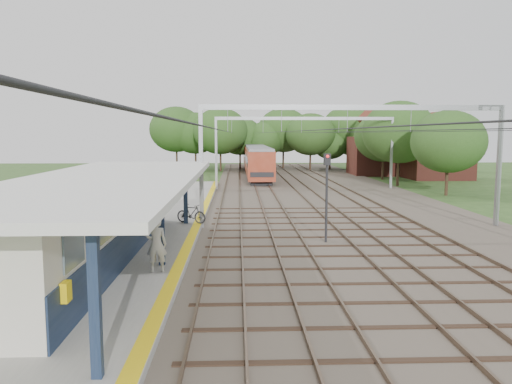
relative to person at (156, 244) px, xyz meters
name	(u,v)px	position (x,y,z in m)	size (l,w,h in m)	color
ground	(347,332)	(5.94, -4.98, -1.38)	(160.00, 160.00, 0.00)	#2D4C1E
ballast_bed	(317,195)	(9.94, 25.02, -1.33)	(18.00, 90.00, 0.10)	#473D33
platform	(155,230)	(-1.56, 9.02, -1.20)	(5.00, 52.00, 0.35)	gray
yellow_stripe	(196,226)	(0.69, 9.02, -1.02)	(0.45, 52.00, 0.01)	yellow
station_building	(90,218)	(-2.94, 2.01, 0.67)	(3.41, 18.00, 3.40)	beige
canopy	(111,180)	(-1.83, 1.01, 2.27)	(6.40, 20.00, 3.44)	#121F39
rail_tracks	(289,194)	(7.44, 25.02, -1.20)	(11.80, 88.00, 0.15)	brown
catenary_system	(320,132)	(9.33, 20.30, 4.13)	(17.22, 88.00, 7.00)	gray
tree_band	(286,137)	(9.79, 52.14, 3.54)	(31.72, 30.88, 8.82)	#382619
house_near	(437,154)	(26.94, 41.02, 1.61)	(7.00, 6.12, 7.89)	brown
house_far	(382,150)	(21.94, 47.02, 1.86)	(8.00, 6.12, 8.66)	brown
person	(156,244)	(0.00, 0.00, 0.00)	(0.75, 0.49, 2.05)	beige
bicycle	(191,214)	(0.34, 10.02, -0.47)	(0.52, 1.84, 1.11)	black
train	(256,158)	(5.44, 49.72, 0.72)	(2.85, 35.48, 3.75)	black
signal_post	(327,187)	(7.29, 5.91, 1.44)	(0.34, 0.29, 4.44)	black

